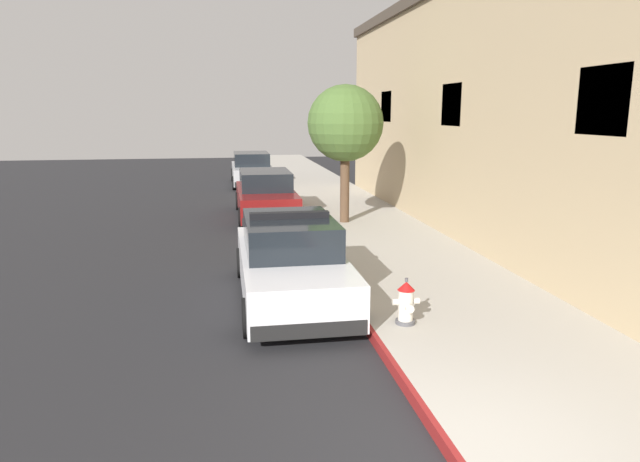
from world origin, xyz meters
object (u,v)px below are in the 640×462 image
(fire_hydrant, at_px, (406,303))
(parked_car_silver_ahead, at_px, (266,195))
(street_tree, at_px, (345,124))
(parked_car_dark_far, at_px, (252,170))
(police_cruiser, at_px, (290,261))

(fire_hydrant, bearing_deg, parked_car_silver_ahead, 97.69)
(street_tree, bearing_deg, fire_hydrant, -95.43)
(parked_car_silver_ahead, relative_size, parked_car_dark_far, 1.00)
(police_cruiser, height_order, fire_hydrant, police_cruiser)
(street_tree, bearing_deg, parked_car_dark_far, 101.93)
(police_cruiser, relative_size, parked_car_silver_ahead, 1.00)
(police_cruiser, bearing_deg, street_tree, 69.71)
(parked_car_silver_ahead, relative_size, fire_hydrant, 6.37)
(parked_car_dark_far, distance_m, street_tree, 11.41)
(police_cruiser, bearing_deg, parked_car_silver_ahead, 88.87)
(police_cruiser, distance_m, street_tree, 7.44)
(police_cruiser, xyz_separation_m, fire_hydrant, (1.62, -2.01, -0.23))
(fire_hydrant, relative_size, street_tree, 0.18)
(fire_hydrant, distance_m, street_tree, 9.05)
(parked_car_silver_ahead, distance_m, parked_car_dark_far, 8.79)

